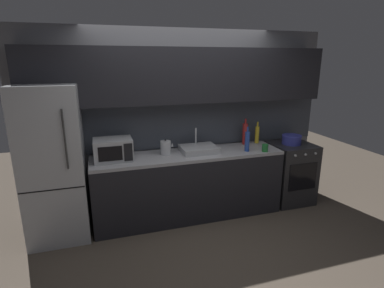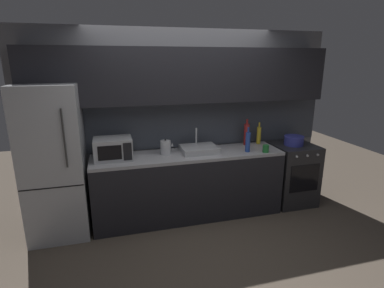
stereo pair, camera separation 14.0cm
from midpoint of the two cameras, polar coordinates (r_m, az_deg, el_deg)
ground_plane at (r=3.63m, az=4.40°, el=-19.76°), size 10.00×10.00×0.00m
back_wall at (r=4.14m, az=-0.74°, el=8.00°), size 4.26×0.44×2.50m
counter_run at (r=4.16m, az=0.35°, el=-7.74°), size 2.52×0.60×0.90m
refrigerator at (r=3.91m, az=-23.56°, el=-3.23°), size 0.68×0.69×1.84m
oven_range at (r=4.81m, az=19.15°, el=-5.33°), size 0.60×0.62×0.90m
microwave at (r=3.84m, az=-13.66°, el=-0.88°), size 0.46×0.35×0.27m
sink_basin at (r=4.06m, az=2.30°, el=-0.96°), size 0.48×0.38×0.30m
kettle at (r=3.95m, az=-3.99°, el=-0.65°), size 0.17×0.14×0.21m
wine_bottle_blue at (r=4.12m, az=11.44°, el=0.43°), size 0.06×0.06×0.34m
wine_bottle_red at (r=4.46m, az=11.12°, el=1.86°), size 0.08×0.08×0.38m
wine_bottle_yellow at (r=4.57m, az=13.34°, el=1.67°), size 0.06×0.06×0.32m
mug_green at (r=4.17m, az=14.68°, el=-0.86°), size 0.08×0.08×0.10m
cooking_pot at (r=4.64m, az=19.48°, el=0.62°), size 0.28×0.28×0.13m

